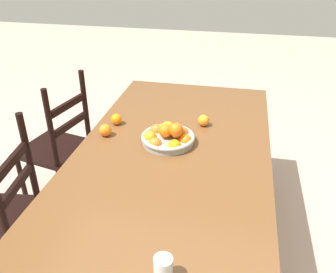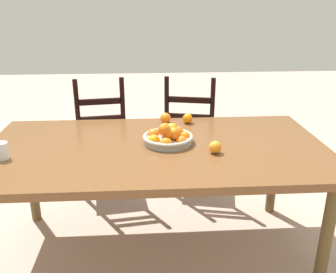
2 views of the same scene
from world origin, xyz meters
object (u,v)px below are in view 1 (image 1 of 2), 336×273
at_px(orange_loose_0, 116,119).
at_px(orange_loose_1, 204,120).
at_px(chair_by_cabinet, 2,219).
at_px(orange_loose_2, 105,130).
at_px(drinking_glass, 163,269).
at_px(fruit_bowl, 168,136).
at_px(dining_table, 173,160).
at_px(chair_near_window, 59,149).

height_order(orange_loose_0, orange_loose_1, orange_loose_1).
height_order(chair_by_cabinet, orange_loose_2, chair_by_cabinet).
bearing_deg(orange_loose_2, drinking_glass, -149.00).
bearing_deg(orange_loose_1, fruit_bowl, 146.22).
bearing_deg(chair_by_cabinet, orange_loose_1, 120.05).
bearing_deg(orange_loose_0, drinking_glass, -153.39).
distance_m(dining_table, chair_by_cabinet, 0.94).
height_order(fruit_bowl, drinking_glass, fruit_bowl).
distance_m(chair_by_cabinet, orange_loose_2, 0.71).
bearing_deg(orange_loose_1, drinking_glass, -179.88).
height_order(dining_table, chair_near_window, chair_near_window).
distance_m(fruit_bowl, orange_loose_2, 0.37).
bearing_deg(dining_table, orange_loose_2, 79.23).
xyz_separation_m(chair_near_window, orange_loose_0, (-0.08, -0.47, 0.32)).
height_order(dining_table, orange_loose_1, orange_loose_1).
bearing_deg(fruit_bowl, chair_near_window, 74.03).
bearing_deg(fruit_bowl, orange_loose_1, -33.78).
bearing_deg(orange_loose_2, orange_loose_0, -5.43).
xyz_separation_m(orange_loose_0, drinking_glass, (-1.05, -0.52, 0.01)).
bearing_deg(chair_near_window, dining_table, 82.66).
bearing_deg(chair_by_cabinet, drinking_glass, 59.31).
height_order(chair_by_cabinet, drinking_glass, chair_by_cabinet).
distance_m(orange_loose_1, drinking_glass, 1.14).
distance_m(fruit_bowl, orange_loose_1, 0.30).
relative_size(orange_loose_0, orange_loose_2, 0.94).
bearing_deg(chair_near_window, fruit_bowl, 86.33).
bearing_deg(dining_table, chair_near_window, 70.36).
xyz_separation_m(chair_near_window, fruit_bowl, (-0.24, -0.83, 0.32)).
bearing_deg(chair_by_cabinet, fruit_bowl, 114.14).
bearing_deg(orange_loose_2, fruit_bowl, -90.84).
bearing_deg(fruit_bowl, chair_by_cabinet, 121.67).
xyz_separation_m(chair_by_cabinet, drinking_glass, (-0.41, -0.95, 0.32)).
bearing_deg(chair_near_window, orange_loose_0, 92.47).
relative_size(chair_near_window, drinking_glass, 10.65).
xyz_separation_m(fruit_bowl, orange_loose_1, (0.25, -0.17, -0.01)).
xyz_separation_m(dining_table, chair_near_window, (0.31, 0.87, -0.22)).
relative_size(fruit_bowl, orange_loose_0, 4.43).
relative_size(chair_near_window, fruit_bowl, 3.25).
distance_m(chair_near_window, orange_loose_0, 0.57).
bearing_deg(fruit_bowl, orange_loose_2, 89.16).
bearing_deg(orange_loose_0, dining_table, -119.96).
bearing_deg(orange_loose_1, chair_by_cabinet, 127.58).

